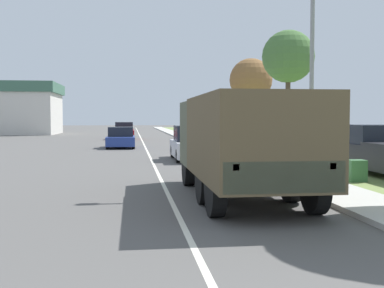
{
  "coord_description": "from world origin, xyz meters",
  "views": [
    {
      "loc": [
        -0.98,
        -2.09,
        2.08
      ],
      "look_at": [
        0.74,
        11.45,
        1.33
      ],
      "focal_mm": 45.0,
      "sensor_mm": 36.0,
      "label": 1
    }
  ],
  "objects_px": {
    "military_truck": "(242,139)",
    "lamp_post": "(307,33)",
    "car_third_ahead": "(124,132)",
    "car_nearest_ahead": "(192,145)",
    "car_fourth_ahead": "(124,130)",
    "car_second_ahead": "(121,138)"
  },
  "relations": [
    {
      "from": "car_nearest_ahead",
      "to": "car_fourth_ahead",
      "type": "relative_size",
      "value": 0.99
    },
    {
      "from": "car_fourth_ahead",
      "to": "lamp_post",
      "type": "bearing_deg",
      "value": -81.39
    },
    {
      "from": "military_truck",
      "to": "car_second_ahead",
      "type": "xyz_separation_m",
      "value": [
        -3.53,
        21.26,
        -0.88
      ]
    },
    {
      "from": "car_nearest_ahead",
      "to": "car_second_ahead",
      "type": "bearing_deg",
      "value": 110.42
    },
    {
      "from": "car_second_ahead",
      "to": "car_third_ahead",
      "type": "distance_m",
      "value": 13.03
    },
    {
      "from": "car_third_ahead",
      "to": "lamp_post",
      "type": "bearing_deg",
      "value": -78.9
    },
    {
      "from": "car_second_ahead",
      "to": "car_third_ahead",
      "type": "relative_size",
      "value": 0.81
    },
    {
      "from": "military_truck",
      "to": "car_third_ahead",
      "type": "xyz_separation_m",
      "value": [
        -3.47,
        34.3,
        -0.8
      ]
    },
    {
      "from": "car_fourth_ahead",
      "to": "lamp_post",
      "type": "relative_size",
      "value": 0.59
    },
    {
      "from": "military_truck",
      "to": "car_fourth_ahead",
      "type": "bearing_deg",
      "value": 94.63
    },
    {
      "from": "car_third_ahead",
      "to": "car_fourth_ahead",
      "type": "relative_size",
      "value": 1.06
    },
    {
      "from": "car_fourth_ahead",
      "to": "car_nearest_ahead",
      "type": "bearing_deg",
      "value": -83.54
    },
    {
      "from": "car_second_ahead",
      "to": "car_fourth_ahead",
      "type": "xyz_separation_m",
      "value": [
        -0.07,
        23.19,
        -0.03
      ]
    },
    {
      "from": "car_third_ahead",
      "to": "lamp_post",
      "type": "height_order",
      "value": "lamp_post"
    },
    {
      "from": "military_truck",
      "to": "car_nearest_ahead",
      "type": "distance_m",
      "value": 11.42
    },
    {
      "from": "car_nearest_ahead",
      "to": "lamp_post",
      "type": "height_order",
      "value": "lamp_post"
    },
    {
      "from": "military_truck",
      "to": "car_fourth_ahead",
      "type": "distance_m",
      "value": 44.61
    },
    {
      "from": "car_third_ahead",
      "to": "car_nearest_ahead",
      "type": "bearing_deg",
      "value": -81.02
    },
    {
      "from": "military_truck",
      "to": "lamp_post",
      "type": "height_order",
      "value": "lamp_post"
    },
    {
      "from": "military_truck",
      "to": "car_nearest_ahead",
      "type": "relative_size",
      "value": 1.56
    },
    {
      "from": "car_third_ahead",
      "to": "car_fourth_ahead",
      "type": "distance_m",
      "value": 10.16
    },
    {
      "from": "car_second_ahead",
      "to": "car_third_ahead",
      "type": "xyz_separation_m",
      "value": [
        0.06,
        13.03,
        0.09
      ]
    }
  ]
}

